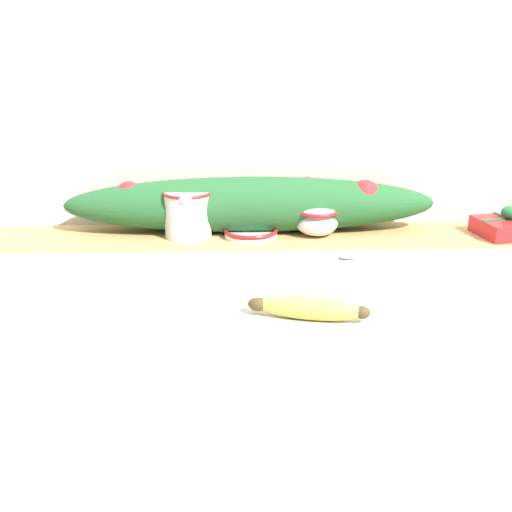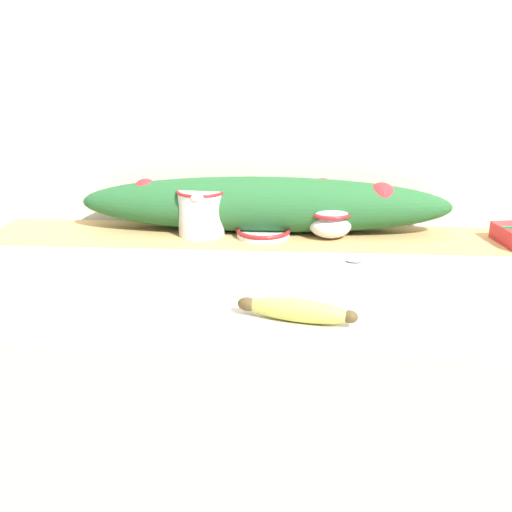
% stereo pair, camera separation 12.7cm
% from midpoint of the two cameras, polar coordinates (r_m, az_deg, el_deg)
% --- Properties ---
extents(countertop, '(1.46, 0.73, 0.90)m').
position_cam_midpoint_polar(countertop, '(1.55, -2.62, -17.27)').
color(countertop, beige).
rests_on(countertop, ground_plane).
extents(back_wall, '(2.26, 0.04, 2.40)m').
position_cam_midpoint_polar(back_wall, '(1.65, -2.91, 13.22)').
color(back_wall, silver).
rests_on(back_wall, ground_plane).
extents(table_runner, '(1.34, 0.22, 0.00)m').
position_cam_midpoint_polar(table_runner, '(1.57, -2.80, 1.73)').
color(table_runner, tan).
rests_on(table_runner, countertop).
extents(cream_pitcher, '(0.12, 0.14, 0.12)m').
position_cam_midpoint_polar(cream_pitcher, '(1.56, -8.41, 3.84)').
color(cream_pitcher, white).
rests_on(cream_pitcher, countertop).
extents(sugar_bowl, '(0.11, 0.11, 0.10)m').
position_cam_midpoint_polar(sugar_bowl, '(1.56, 3.11, 3.30)').
color(sugar_bowl, white).
rests_on(sugar_bowl, countertop).
extents(small_dish, '(0.13, 0.13, 0.02)m').
position_cam_midpoint_polar(small_dish, '(1.56, -2.91, 2.07)').
color(small_dish, white).
rests_on(small_dish, countertop).
extents(banana, '(0.21, 0.08, 0.04)m').
position_cam_midpoint_polar(banana, '(1.10, 1.46, -4.73)').
color(banana, '#CCD156').
rests_on(banana, countertop).
extents(spoon, '(0.19, 0.03, 0.01)m').
position_cam_midpoint_polar(spoon, '(1.41, 4.95, -0.12)').
color(spoon, '#B7B7BC').
rests_on(spoon, countertop).
extents(gift_box, '(0.17, 0.15, 0.07)m').
position_cam_midpoint_polar(gift_box, '(1.65, 19.52, 2.48)').
color(gift_box, red).
rests_on(gift_box, countertop).
extents(poinsettia_garland, '(0.92, 0.15, 0.14)m').
position_cam_midpoint_polar(poinsettia_garland, '(1.59, -2.77, 4.65)').
color(poinsettia_garland, '#235B2D').
rests_on(poinsettia_garland, countertop).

